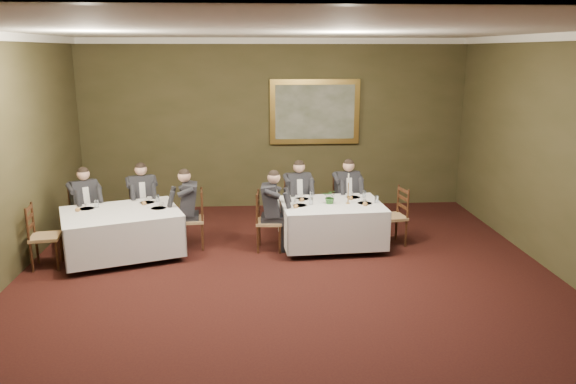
{
  "coord_description": "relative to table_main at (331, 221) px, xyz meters",
  "views": [
    {
      "loc": [
        -0.52,
        -6.68,
        3.25
      ],
      "look_at": [
        0.05,
        1.61,
        1.15
      ],
      "focal_mm": 35.0,
      "sensor_mm": 36.0,
      "label": 1
    }
  ],
  "objects": [
    {
      "name": "centerpiece",
      "position": [
        -0.03,
        -0.01,
        0.45
      ],
      "size": [
        0.29,
        0.27,
        0.26
      ],
      "primitive_type": "imported",
      "rotation": [
        0.0,
        0.0,
        -0.35
      ],
      "color": "#2D5926",
      "rests_on": "table_main"
    },
    {
      "name": "table_second",
      "position": [
        -3.43,
        -0.24,
        0.0
      ],
      "size": [
        2.16,
        1.9,
        0.67
      ],
      "rotation": [
        0.0,
        0.0,
        0.34
      ],
      "color": "#321A0D",
      "rests_on": "ground"
    },
    {
      "name": "table_main",
      "position": [
        0.0,
        0.0,
        0.0
      ],
      "size": [
        1.76,
        1.39,
        0.67
      ],
      "rotation": [
        0.0,
        0.0,
        0.06
      ],
      "color": "#321A0D",
      "rests_on": "ground"
    },
    {
      "name": "diner_sec_backright",
      "position": [
        -3.28,
        0.79,
        0.06
      ],
      "size": [
        0.52,
        0.57,
        1.35
      ],
      "rotation": [
        0.0,
        0.0,
        3.42
      ],
      "color": "black",
      "rests_on": "chair_sec_backright"
    },
    {
      "name": "place_setting_table_second",
      "position": [
        -3.96,
        -0.01,
        0.35
      ],
      "size": [
        0.33,
        0.31,
        0.14
      ],
      "color": "white",
      "rests_on": "table_second"
    },
    {
      "name": "back_wall",
      "position": [
        -0.83,
        2.69,
        1.3
      ],
      "size": [
        8.0,
        0.1,
        3.5
      ],
      "primitive_type": "cube",
      "color": "#36331B",
      "rests_on": "ground"
    },
    {
      "name": "chair_sec_backleft",
      "position": [
        -4.2,
        0.48,
        -0.17
      ],
      "size": [
        0.6,
        0.59,
        1.0
      ],
      "rotation": [
        0.0,
        0.0,
        3.72
      ],
      "color": "#96754C",
      "rests_on": "ground"
    },
    {
      "name": "diner_main_endleft",
      "position": [
        -1.05,
        -0.06,
        0.06
      ],
      "size": [
        0.51,
        0.44,
        1.35
      ],
      "rotation": [
        0.0,
        0.0,
        -1.66
      ],
      "color": "black",
      "rests_on": "chair_main_endleft"
    },
    {
      "name": "chair_main_backleft",
      "position": [
        -0.51,
        0.84,
        -0.17
      ],
      "size": [
        0.51,
        0.49,
        1.0
      ],
      "rotation": [
        0.0,
        0.0,
        3.32
      ],
      "color": "#96754C",
      "rests_on": "ground"
    },
    {
      "name": "diner_sec_backleft",
      "position": [
        -4.19,
        0.47,
        0.06
      ],
      "size": [
        0.6,
        0.62,
        1.35
      ],
      "rotation": [
        0.0,
        0.0,
        3.72
      ],
      "color": "black",
      "rests_on": "chair_sec_backleft"
    },
    {
      "name": "chair_sec_endright",
      "position": [
        -2.35,
        0.14,
        -0.17
      ],
      "size": [
        0.45,
        0.47,
        1.0
      ],
      "rotation": [
        0.0,
        0.0,
        1.65
      ],
      "color": "#96754C",
      "rests_on": "ground"
    },
    {
      "name": "chair_main_endright",
      "position": [
        1.07,
        0.07,
        -0.17
      ],
      "size": [
        0.49,
        0.51,
        1.0
      ],
      "rotation": [
        0.0,
        0.0,
        1.76
      ],
      "color": "#96754C",
      "rests_on": "ground"
    },
    {
      "name": "place_setting_table_main",
      "position": [
        -0.42,
        0.35,
        0.35
      ],
      "size": [
        0.33,
        0.31,
        0.14
      ],
      "color": "white",
      "rests_on": "table_main"
    },
    {
      "name": "chair_sec_backright",
      "position": [
        -3.28,
        0.8,
        -0.17
      ],
      "size": [
        0.54,
        0.53,
        1.0
      ],
      "rotation": [
        0.0,
        0.0,
        3.42
      ],
      "color": "#96754C",
      "rests_on": "ground"
    },
    {
      "name": "diner_sec_endright",
      "position": [
        -2.36,
        0.14,
        0.06
      ],
      "size": [
        0.51,
        0.44,
        1.35
      ],
      "rotation": [
        0.0,
        0.0,
        1.65
      ],
      "color": "black",
      "rests_on": "chair_sec_endright"
    },
    {
      "name": "candlestick",
      "position": [
        0.27,
        -0.02,
        0.51
      ],
      "size": [
        0.08,
        0.08,
        0.53
      ],
      "color": "#C68E3C",
      "rests_on": "table_main"
    },
    {
      "name": "painting",
      "position": [
        0.0,
        2.63,
        1.56
      ],
      "size": [
        1.86,
        0.09,
        1.33
      ],
      "color": "#B99843",
      "rests_on": "back_wall"
    },
    {
      "name": "crown_molding",
      "position": [
        -0.83,
        -2.31,
        2.99
      ],
      "size": [
        8.0,
        10.0,
        0.12
      ],
      "color": "white",
      "rests_on": "back_wall"
    },
    {
      "name": "ceiling",
      "position": [
        -0.83,
        -2.31,
        3.05
      ],
      "size": [
        8.0,
        10.0,
        0.1
      ],
      "primitive_type": "cube",
      "color": "silver",
      "rests_on": "back_wall"
    },
    {
      "name": "chair_sec_endleft",
      "position": [
        -4.51,
        -0.61,
        -0.17
      ],
      "size": [
        0.48,
        0.49,
        1.0
      ],
      "rotation": [
        0.0,
        0.0,
        -1.43
      ],
      "color": "#96754C",
      "rests_on": "ground"
    },
    {
      "name": "ground",
      "position": [
        -0.83,
        -2.31,
        -0.45
      ],
      "size": [
        10.0,
        10.0,
        0.0
      ],
      "primitive_type": "plane",
      "color": "black",
      "rests_on": "ground"
    },
    {
      "name": "diner_main_backright",
      "position": [
        0.4,
        0.88,
        0.06
      ],
      "size": [
        0.47,
        0.54,
        1.35
      ],
      "rotation": [
        0.0,
        0.0,
        3.3
      ],
      "color": "black",
      "rests_on": "chair_main_backright"
    },
    {
      "name": "chair_main_endleft",
      "position": [
        -1.07,
        -0.06,
        -0.17
      ],
      "size": [
        0.46,
        0.47,
        1.0
      ],
      "rotation": [
        0.0,
        0.0,
        -1.66
      ],
      "color": "#96754C",
      "rests_on": "ground"
    },
    {
      "name": "chair_main_backright",
      "position": [
        0.4,
        0.89,
        -0.17
      ],
      "size": [
        0.5,
        0.48,
        1.0
      ],
      "rotation": [
        0.0,
        0.0,
        3.3
      ],
      "color": "#96754C",
      "rests_on": "ground"
    },
    {
      "name": "diner_main_backleft",
      "position": [
        -0.5,
        0.83,
        0.06
      ],
      "size": [
        0.48,
        0.54,
        1.35
      ],
      "rotation": [
        0.0,
        0.0,
        3.32
      ],
      "color": "black",
      "rests_on": "chair_main_backleft"
    }
  ]
}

